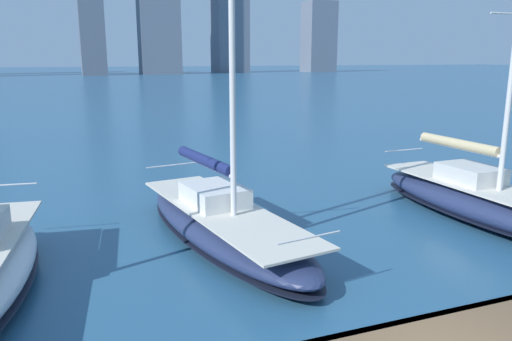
{
  "coord_description": "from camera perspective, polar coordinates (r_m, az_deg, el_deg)",
  "views": [
    {
      "loc": [
        5.06,
        5.2,
        5.13
      ],
      "look_at": [
        0.47,
        -6.87,
        2.2
      ],
      "focal_mm": 35.0,
      "sensor_mm": 36.0,
      "label": 1
    }
  ],
  "objects": [
    {
      "name": "sailboat_navy",
      "position": [
        14.25,
        -3.87,
        -5.75
      ],
      "size": [
        3.78,
        9.37,
        11.73
      ],
      "color": "navy",
      "rests_on": "ground"
    },
    {
      "name": "city_skyline",
      "position": [
        166.23,
        -21.99,
        17.62
      ],
      "size": [
        178.1,
        23.02,
        52.15
      ],
      "color": "slate",
      "rests_on": "ground"
    },
    {
      "name": "sailboat_tan",
      "position": [
        17.73,
        24.2,
        -3.01
      ],
      "size": [
        2.59,
        8.82,
        9.83
      ],
      "color": "navy",
      "rests_on": "ground"
    }
  ]
}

